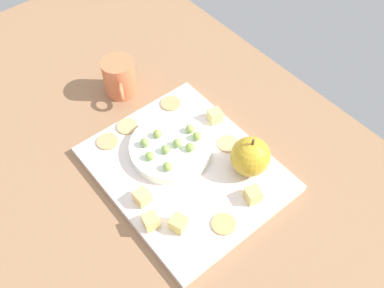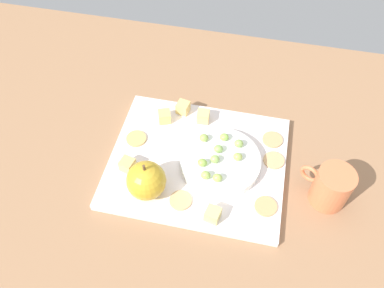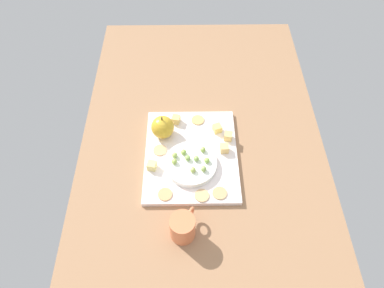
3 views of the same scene
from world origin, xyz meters
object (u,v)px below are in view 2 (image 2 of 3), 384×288
(cracker_1, at_px, (136,139))
(grape_3, at_px, (217,178))
(platter, at_px, (197,162))
(cracker_4, at_px, (266,206))
(grape_2, at_px, (202,163))
(grape_8, at_px, (238,157))
(grape_7, at_px, (224,137))
(grape_5, at_px, (239,145))
(grape_4, at_px, (203,137))
(cracker_0, at_px, (273,140))
(cracker_2, at_px, (274,160))
(grape_0, at_px, (218,149))
(cheese_cube_3, at_px, (127,165))
(cup, at_px, (331,187))
(cheese_cube_0, at_px, (164,117))
(cheese_cube_4, at_px, (183,107))
(cheese_cube_1, at_px, (213,214))
(serving_dish, at_px, (220,162))
(apple_whole, at_px, (146,181))
(grape_1, at_px, (215,159))
(grape_6, at_px, (206,175))
(cheese_cube_2, at_px, (203,116))
(cracker_3, at_px, (181,200))

(cracker_1, relative_size, grape_3, 2.32)
(platter, distance_m, cracker_4, 0.17)
(grape_2, distance_m, grape_8, 0.07)
(grape_7, bearing_deg, grape_5, 155.51)
(grape_3, relative_size, grape_4, 1.00)
(cracker_0, distance_m, cracker_2, 0.05)
(grape_0, bearing_deg, grape_7, -101.65)
(cheese_cube_3, height_order, cup, cup)
(grape_8, bearing_deg, cracker_2, -160.77)
(cheese_cube_0, xyz_separation_m, cheese_cube_4, (-0.03, -0.03, 0.00))
(cheese_cube_1, bearing_deg, cracker_4, -155.33)
(cheese_cube_1, bearing_deg, cheese_cube_0, -55.27)
(cracker_2, distance_m, cup, 0.12)
(cracker_0, bearing_deg, serving_dish, 40.70)
(apple_whole, xyz_separation_m, grape_1, (-0.12, -0.08, -0.01))
(cheese_cube_0, distance_m, cracker_2, 0.25)
(grape_2, xyz_separation_m, cup, (-0.25, 0.00, -0.00))
(grape_6, bearing_deg, cheese_cube_2, -77.23)
(cheese_cube_2, height_order, cracker_2, cheese_cube_2)
(cracker_3, distance_m, grape_5, 0.16)
(cracker_0, bearing_deg, grape_2, 39.03)
(cracker_1, xyz_separation_m, grape_6, (-0.16, 0.08, 0.03))
(cheese_cube_2, relative_size, grape_5, 1.39)
(grape_4, bearing_deg, cheese_cube_0, -27.10)
(cheese_cube_0, bearing_deg, serving_dish, 147.11)
(cracker_0, xyz_separation_m, cracker_4, (-0.00, 0.16, 0.00))
(cheese_cube_1, distance_m, cracker_4, 0.10)
(cheese_cube_1, relative_size, grape_5, 1.39)
(grape_0, bearing_deg, grape_4, -33.40)
(cheese_cube_3, bearing_deg, grape_2, -169.78)
(cheese_cube_2, bearing_deg, serving_dish, 117.62)
(cheese_cube_2, distance_m, grape_6, 0.16)
(cheese_cube_3, relative_size, grape_0, 1.39)
(cheese_cube_2, xyz_separation_m, cracker_3, (0.00, 0.21, -0.01))
(apple_whole, relative_size, grape_0, 4.05)
(cheese_cube_0, height_order, cracker_0, cheese_cube_0)
(apple_whole, bearing_deg, cracker_4, -176.68)
(grape_6, xyz_separation_m, grape_8, (-0.05, -0.06, -0.00))
(grape_5, bearing_deg, cracker_0, -144.02)
(grape_0, bearing_deg, grape_2, 57.31)
(cheese_cube_4, bearing_deg, grape_5, 146.71)
(grape_7, height_order, cup, cup)
(cracker_0, xyz_separation_m, cracker_2, (-0.01, 0.05, 0.00))
(grape_2, bearing_deg, cheese_cube_1, 111.79)
(cracker_1, xyz_separation_m, grape_0, (-0.18, 0.01, 0.03))
(platter, distance_m, grape_1, 0.05)
(grape_0, bearing_deg, cracker_0, -147.63)
(platter, relative_size, grape_5, 19.16)
(cracker_0, relative_size, cracker_2, 1.00)
(platter, height_order, grape_5, grape_5)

